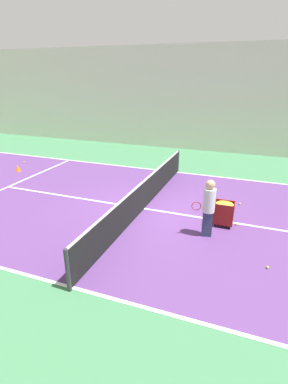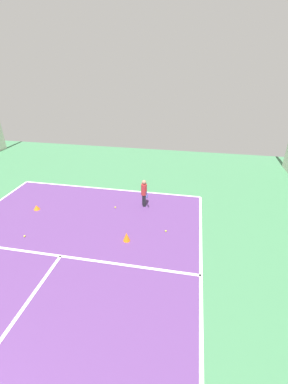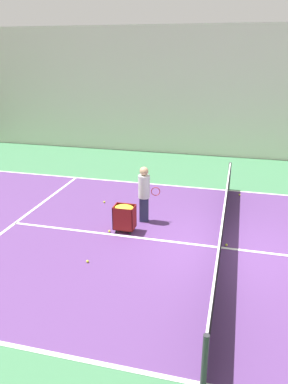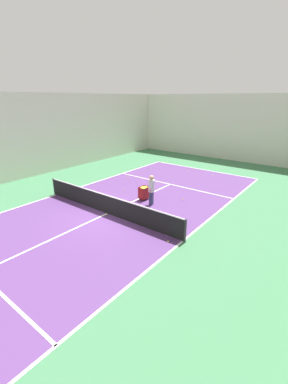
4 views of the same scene
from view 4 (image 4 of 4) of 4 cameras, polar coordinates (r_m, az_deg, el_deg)
ground_plane at (r=14.03m, az=-8.21°, el=-4.78°), size 37.15×37.15×0.00m
court_playing_area at (r=14.02m, az=-8.21°, el=-4.77°), size 9.30×23.07×0.00m
line_baseline_far at (r=23.04m, az=12.78°, el=4.92°), size 9.30×0.10×0.00m
line_sideline_left at (r=17.46m, az=-18.95°, el=-0.59°), size 0.10×23.07×0.00m
line_sideline_right at (r=11.48m, az=8.56°, el=-10.78°), size 0.10×23.07×0.00m
line_service_far at (r=18.64m, az=5.84°, el=1.73°), size 9.30×0.10×0.00m
line_centre_service at (r=14.02m, az=-8.21°, el=-4.76°), size 0.10×12.69×0.00m
hall_enclosure_left at (r=21.14m, az=-27.85°, el=10.46°), size 0.15×33.45×6.27m
hall_enclosure_far at (r=27.15m, az=18.12°, el=13.43°), size 19.39×0.15×6.27m
tennis_net at (r=13.80m, az=-8.32°, el=-2.65°), size 9.60×0.10×1.09m
coach_at_net at (r=14.65m, az=1.66°, el=0.87°), size 0.43×0.69×1.79m
ball_cart at (r=15.56m, az=-0.00°, el=0.32°), size 0.46×0.61×0.84m
tennis_ball_1 at (r=24.61m, az=4.27°, el=6.41°), size 0.07×0.07×0.07m
tennis_ball_3 at (r=19.88m, az=-3.58°, el=3.08°), size 0.07×0.07×0.07m
tennis_ball_4 at (r=22.28m, az=9.89°, el=4.70°), size 0.07×0.07×0.07m
tennis_ball_6 at (r=22.38m, az=1.55°, el=5.06°), size 0.07×0.07×0.07m
tennis_ball_7 at (r=16.17m, az=0.40°, el=-0.96°), size 0.07×0.07×0.07m
tennis_ball_8 at (r=25.30m, az=5.22°, el=6.76°), size 0.07×0.07×0.07m
tennis_ball_9 at (r=11.33m, az=5.39°, el=-10.88°), size 0.07×0.07×0.07m
tennis_ball_10 at (r=15.82m, az=8.64°, el=-1.69°), size 0.07×0.07×0.07m
tennis_ball_11 at (r=13.84m, az=-8.27°, el=-4.98°), size 0.07×0.07×0.07m
tennis_ball_12 at (r=17.21m, az=-4.30°, el=0.31°), size 0.07×0.07×0.07m
tennis_ball_14 at (r=24.99m, az=3.60°, el=6.64°), size 0.07×0.07×0.07m
tennis_ball_15 at (r=22.86m, az=10.78°, el=5.04°), size 0.07×0.07×0.07m
tennis_ball_16 at (r=21.38m, az=15.03°, el=3.64°), size 0.07×0.07×0.07m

